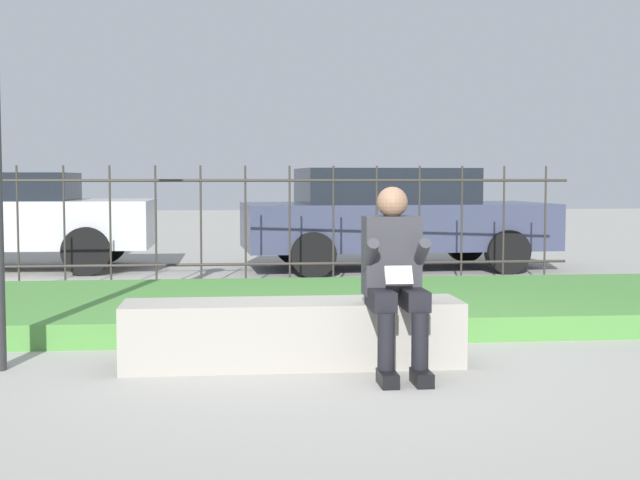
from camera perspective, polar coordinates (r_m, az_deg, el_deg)
ground_plane at (r=6.34m, az=0.88°, el=-7.96°), size 60.00×60.00×0.00m
stone_bench at (r=6.27m, az=-1.75°, el=-6.21°), size 2.36×0.55×0.45m
person_seated_reader at (r=5.99m, az=4.79°, el=-2.05°), size 0.42×0.73×1.25m
grass_berm at (r=8.47m, az=-0.90°, el=-4.23°), size 8.78×2.98×0.20m
iron_fence at (r=10.55m, az=-1.96°, el=1.01°), size 6.78×0.03×1.46m
car_parked_center at (r=12.82m, az=4.68°, el=1.53°), size 4.44×2.19×1.45m
car_parked_left at (r=13.44m, az=-19.81°, el=1.39°), size 4.21×1.95×1.38m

